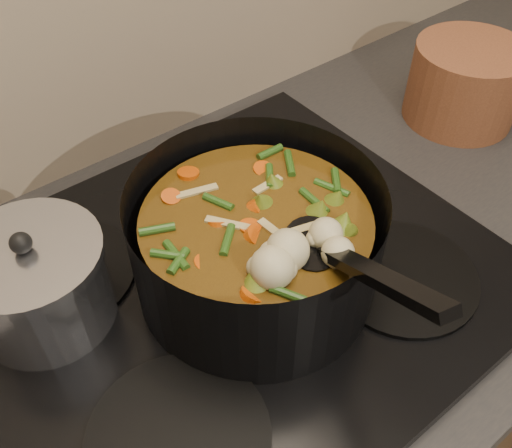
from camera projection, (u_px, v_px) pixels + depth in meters
counter at (240, 442)px, 1.03m from camera, size 2.64×0.64×0.91m
stovetop at (232, 280)px, 0.69m from camera, size 0.62×0.54×0.03m
stockpot at (256, 244)px, 0.64m from camera, size 0.37×0.43×0.20m
saucepan at (38, 283)px, 0.61m from camera, size 0.16×0.16×0.13m
terracotta_crock at (465, 83)px, 0.91m from camera, size 0.22×0.22×0.12m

